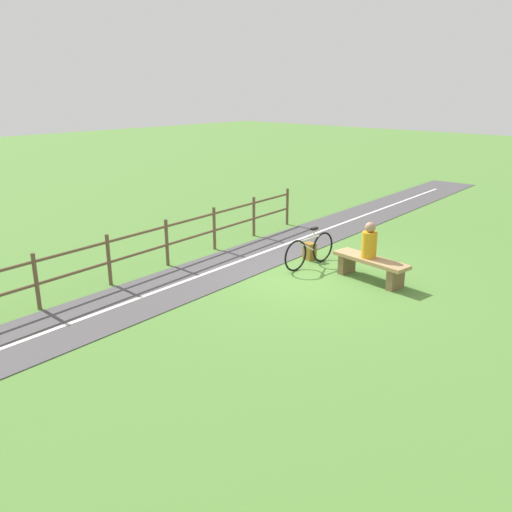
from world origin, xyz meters
The scene contains 8 objects.
ground_plane centered at (0.00, 0.00, 0.00)m, with size 80.00×80.00×0.00m, color #548438.
paved_path centered at (1.49, 4.00, 0.01)m, with size 1.82×36.00×0.02m, color #4C494C.
path_centre_line centered at (1.49, 4.00, 0.02)m, with size 0.10×32.00×0.00m, color silver.
bench centered at (-1.28, -0.71, 0.35)m, with size 1.80×0.70×0.51m.
person_seated centered at (-1.21, -0.72, 0.85)m, with size 0.36×0.36×0.78m.
bicycle centered at (0.27, -0.59, 0.38)m, with size 0.13×1.70×0.91m.
backpack centered at (0.57, -1.00, 0.20)m, with size 0.31×0.30×0.42m.
fence_roadside centered at (2.77, 1.61, 0.65)m, with size 0.90×9.91×1.11m.
Camera 1 is at (-6.79, 8.92, 4.01)m, focal length 37.24 mm.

